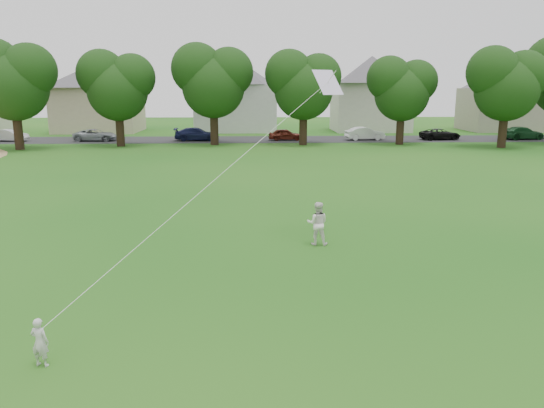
{
  "coord_description": "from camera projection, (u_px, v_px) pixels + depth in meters",
  "views": [
    {
      "loc": [
        1.91,
        -11.65,
        5.37
      ],
      "look_at": [
        2.42,
        2.0,
        2.3
      ],
      "focal_mm": 35.0,
      "sensor_mm": 36.0,
      "label": 1
    }
  ],
  "objects": [
    {
      "name": "parked_cars",
      "position": [
        292.0,
        134.0,
        52.52
      ],
      "size": [
        72.07,
        2.33,
        1.28
      ],
      "color": "black",
      "rests_on": "ground"
    },
    {
      "name": "kite",
      "position": [
        223.0,
        173.0,
        14.06
      ],
      "size": [
        4.01,
        4.92,
        11.98
      ],
      "color": "silver",
      "rests_on": "ground"
    },
    {
      "name": "street",
      "position": [
        233.0,
        139.0,
        53.41
      ],
      "size": [
        90.0,
        7.0,
        0.01
      ],
      "primitive_type": "cube",
      "color": "#2D2D30",
      "rests_on": "ground"
    },
    {
      "name": "older_boy",
      "position": [
        317.0,
        223.0,
        18.1
      ],
      "size": [
        0.81,
        0.67,
        1.5
      ],
      "primitive_type": "imported",
      "rotation": [
        0.0,
        0.0,
        2.99
      ],
      "color": "white",
      "rests_on": "ground"
    },
    {
      "name": "house_row",
      "position": [
        221.0,
        87.0,
        61.97
      ],
      "size": [
        77.12,
        13.8,
        10.57
      ],
      "color": "beige",
      "rests_on": "ground"
    },
    {
      "name": "toddler",
      "position": [
        40.0,
        342.0,
        10.27
      ],
      "size": [
        0.41,
        0.32,
        1.0
      ],
      "primitive_type": "imported",
      "rotation": [
        0.0,
        0.0,
        2.91
      ],
      "color": "silver",
      "rests_on": "ground"
    },
    {
      "name": "ground",
      "position": [
        173.0,
        319.0,
        12.47
      ],
      "size": [
        160.0,
        160.0,
        0.0
      ],
      "primitive_type": "plane",
      "color": "#135012",
      "rests_on": "ground"
    },
    {
      "name": "tree_row",
      "position": [
        246.0,
        77.0,
        46.36
      ],
      "size": [
        83.86,
        9.34,
        10.0
      ],
      "color": "black",
      "rests_on": "ground"
    }
  ]
}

